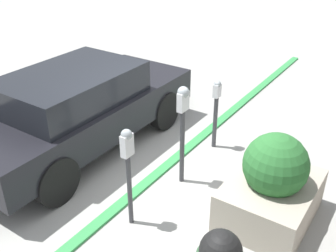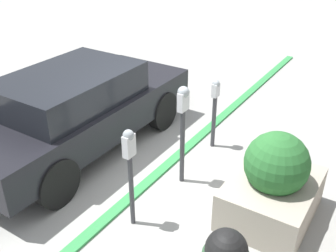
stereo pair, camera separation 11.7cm
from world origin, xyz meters
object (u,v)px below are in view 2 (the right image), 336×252
parking_meter_nearest (130,161)px  parking_meter_middle (215,105)px  parked_car_front (78,108)px  parking_meter_second (183,117)px  planter_box (273,185)px

parking_meter_nearest → parking_meter_middle: parking_meter_nearest is taller
parking_meter_nearest → parked_car_front: bearing=61.3°
parked_car_front → parking_meter_middle: bearing=-55.6°
parking_meter_second → parking_meter_middle: parking_meter_second is taller
planter_box → parking_meter_nearest: bearing=127.4°
parking_meter_middle → planter_box: size_ratio=0.89×
planter_box → parked_car_front: parked_car_front is taller
parked_car_front → planter_box: bearing=-88.6°
parked_car_front → parking_meter_second: bearing=-86.6°
parking_meter_nearest → parking_meter_second: (1.16, -0.06, 0.11)m
parking_meter_second → planter_box: 1.53m
parking_meter_second → parked_car_front: size_ratio=0.36×
parking_meter_second → planter_box: bearing=-91.3°
parking_meter_middle → planter_box: (-1.22, -1.49, -0.28)m
planter_box → parked_car_front: bearing=91.5°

